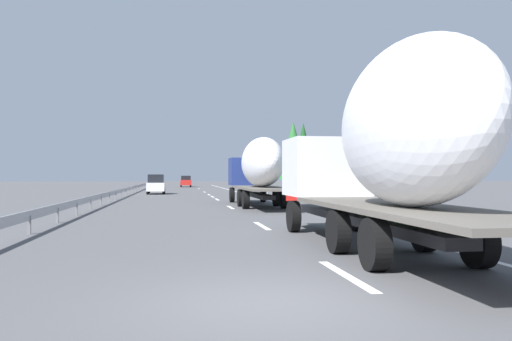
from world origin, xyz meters
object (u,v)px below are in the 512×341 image
Objects in this scene: car_white_van at (156,184)px; road_sign at (268,173)px; truck_lead at (259,167)px; truck_trailing at (387,143)px; car_red_compact at (186,181)px.

car_white_van is 1.47× the size of road_sign.
truck_lead is 20.14m from truck_trailing.
car_white_van is (43.21, 6.99, -1.65)m from truck_trailing.
truck_lead is 3.06× the size of car_red_compact.
truck_lead is 57.03m from car_red_compact.
truck_trailing is 43.81m from car_white_van.
road_sign is at bearing -171.15° from car_red_compact.
car_white_van is at bearing 51.08° from road_sign.
truck_trailing reaches higher than car_red_compact.
truck_trailing is (-20.14, 0.00, 0.25)m from truck_lead.
road_sign is at bearing -5.05° from truck_trailing.
car_red_compact is at bearing 2.55° from truck_trailing.
truck_lead is at bearing -163.14° from car_white_van.
truck_trailing is 77.14m from car_red_compact.
car_white_van reaches higher than car_red_compact.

